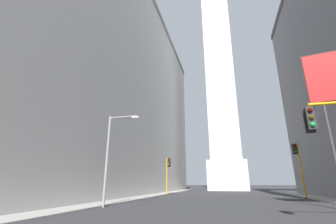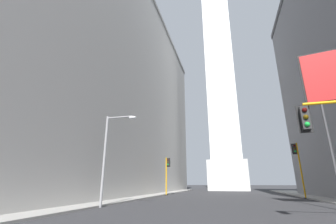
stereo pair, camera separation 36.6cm
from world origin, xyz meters
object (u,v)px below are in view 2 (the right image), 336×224
at_px(obelisk, 219,56).
at_px(traffic_light_mid_right, 298,161).
at_px(street_lamp, 110,148).
at_px(traffic_light_mid_left, 167,170).

height_order(obelisk, traffic_light_mid_right, obelisk).
bearing_deg(obelisk, street_lamp, -101.17).
xyz_separation_m(obelisk, traffic_light_mid_right, (8.71, -27.58, -32.46)).
relative_size(obelisk, traffic_light_mid_right, 11.87).
bearing_deg(traffic_light_mid_left, obelisk, 71.29).
bearing_deg(street_lamp, traffic_light_mid_right, 41.14).
relative_size(obelisk, street_lamp, 10.96).
relative_size(obelisk, traffic_light_mid_left, 14.19).
distance_m(obelisk, traffic_light_mid_right, 43.48).
bearing_deg(street_lamp, obelisk, 78.83).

